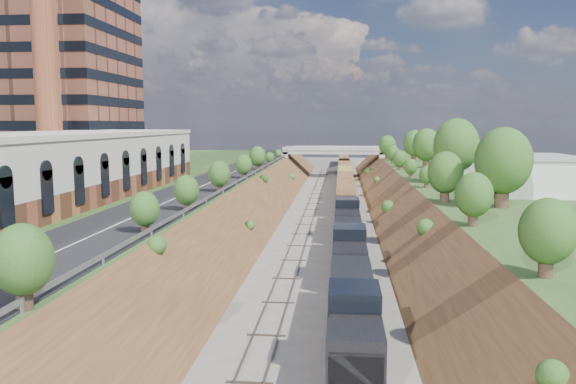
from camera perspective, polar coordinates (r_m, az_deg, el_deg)
name	(u,v)px	position (r m, az deg, el deg)	size (l,w,h in m)	color
platform_left	(89,199)	(82.59, -19.59, -0.67)	(44.00, 180.00, 5.00)	#315222
embankment_left	(245,219)	(76.36, -4.35, -2.78)	(7.07, 180.00, 7.07)	brown
embankment_right	(410,222)	(75.83, 12.28, -2.99)	(7.07, 180.00, 7.07)	brown
rail_left_track	(307,220)	(75.39, 1.96, -2.82)	(1.58, 180.00, 0.18)	gray
rail_right_track	(346,220)	(75.26, 5.92, -2.87)	(1.58, 180.00, 0.18)	gray
road	(212,182)	(76.56, -7.71, 1.02)	(8.00, 180.00, 0.10)	black
guardrail	(242,179)	(75.49, -4.72, 1.35)	(0.10, 171.00, 0.70)	#99999E
commercial_building	(35,169)	(60.25, -24.31, 2.16)	(14.30, 62.30, 7.00)	brown
smokestack	(44,28)	(80.62, -23.51, 15.03)	(3.20, 3.20, 40.00)	brown
overpass	(333,157)	(136.40, 4.63, 3.59)	(24.50, 8.30, 7.40)	gray
white_building_near	(531,176)	(69.87, 23.46, 1.54)	(9.00, 12.00, 4.00)	silver
white_building_far	(480,164)	(90.87, 18.88, 2.74)	(8.00, 10.00, 3.60)	silver
tree_right_large	(503,161)	(56.35, 21.04, 2.92)	(5.25, 5.25, 7.61)	#473323
tree_left_crest	(126,216)	(37.24, -16.16, -2.38)	(2.45, 2.45, 3.55)	#473323
freight_train	(345,177)	(111.77, 5.78, 1.56)	(2.71, 168.05, 4.55)	black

